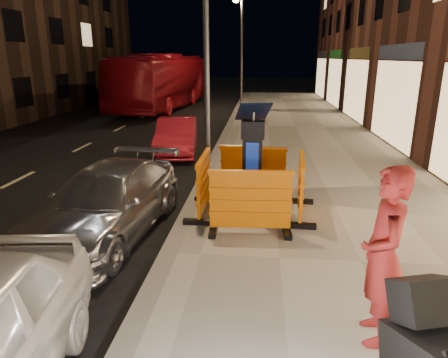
# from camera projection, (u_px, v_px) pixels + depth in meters

# --- Properties ---
(ground_plane) EXTENTS (120.00, 120.00, 0.00)m
(ground_plane) POSITION_uv_depth(u_px,v_px,m) (169.00, 261.00, 6.40)
(ground_plane) COLOR black
(ground_plane) RESTS_ON ground
(sidewalk) EXTENTS (6.00, 60.00, 0.15)m
(sidewalk) POSITION_uv_depth(u_px,v_px,m) (361.00, 266.00, 6.12)
(sidewalk) COLOR gray
(sidewalk) RESTS_ON ground
(kerb) EXTENTS (0.30, 60.00, 0.15)m
(kerb) POSITION_uv_depth(u_px,v_px,m) (169.00, 257.00, 6.38)
(kerb) COLOR slate
(kerb) RESTS_ON ground
(parking_kiosk) EXTENTS (0.68, 0.68, 2.07)m
(parking_kiosk) POSITION_uv_depth(u_px,v_px,m) (252.00, 163.00, 7.69)
(parking_kiosk) COLOR black
(parking_kiosk) RESTS_ON sidewalk
(barrier_front) EXTENTS (1.51, 0.68, 1.15)m
(barrier_front) POSITION_uv_depth(u_px,v_px,m) (250.00, 202.00, 6.92)
(barrier_front) COLOR orange
(barrier_front) RESTS_ON sidewalk
(barrier_back) EXTENTS (1.53, 0.74, 1.15)m
(barrier_back) POSITION_uv_depth(u_px,v_px,m) (253.00, 172.00, 8.73)
(barrier_back) COLOR orange
(barrier_back) RESTS_ON sidewalk
(barrier_kerbside) EXTENTS (0.62, 1.48, 1.15)m
(barrier_kerbside) POSITION_uv_depth(u_px,v_px,m) (204.00, 184.00, 7.90)
(barrier_kerbside) COLOR orange
(barrier_kerbside) RESTS_ON sidewalk
(barrier_bldgside) EXTENTS (0.72, 1.52, 1.15)m
(barrier_bldgside) POSITION_uv_depth(u_px,v_px,m) (301.00, 187.00, 7.74)
(barrier_bldgside) COLOR orange
(barrier_bldgside) RESTS_ON sidewalk
(car_silver) EXTENTS (2.17, 4.40, 1.23)m
(car_silver) POSITION_uv_depth(u_px,v_px,m) (109.00, 233.00, 7.42)
(car_silver) COLOR #B5B5BA
(car_silver) RESTS_ON ground
(car_red) EXTENTS (1.70, 3.72, 1.18)m
(car_red) POSITION_uv_depth(u_px,v_px,m) (177.00, 153.00, 13.54)
(car_red) COLOR maroon
(car_red) RESTS_ON ground
(bus_doubledecker) EXTENTS (3.78, 12.07, 3.31)m
(bus_doubledecker) POSITION_uv_depth(u_px,v_px,m) (164.00, 108.00, 25.41)
(bus_doubledecker) COLOR maroon
(bus_doubledecker) RESTS_ON ground
(man) EXTENTS (0.53, 0.76, 1.98)m
(man) POSITION_uv_depth(u_px,v_px,m) (383.00, 257.00, 4.18)
(man) COLOR maroon
(man) RESTS_ON sidewalk
(stroller) EXTENTS (0.80, 1.02, 1.12)m
(stroller) POSITION_uv_depth(u_px,v_px,m) (431.00, 353.00, 3.43)
(stroller) COLOR black
(stroller) RESTS_ON sidewalk
(street_lamp_mid) EXTENTS (0.12, 0.12, 6.00)m
(street_lamp_mid) POSITION_uv_depth(u_px,v_px,m) (206.00, 56.00, 8.31)
(street_lamp_mid) COLOR #3F3F44
(street_lamp_mid) RESTS_ON sidewalk
(street_lamp_far) EXTENTS (0.12, 0.12, 6.00)m
(street_lamp_far) POSITION_uv_depth(u_px,v_px,m) (242.00, 57.00, 22.59)
(street_lamp_far) COLOR #3F3F44
(street_lamp_far) RESTS_ON sidewalk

